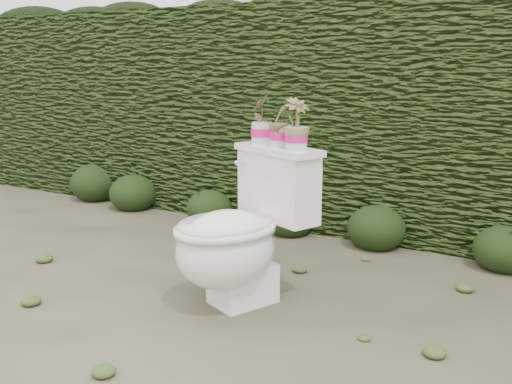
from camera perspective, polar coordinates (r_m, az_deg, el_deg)
The scene contains 12 objects.
ground at distance 3.07m, azimuth 0.09°, elevation -9.86°, with size 60.00×60.00×0.00m, color #686147.
hedge at distance 4.32m, azimuth 10.82°, elevation 7.42°, with size 8.00×1.00×1.60m, color #354A18.
toilet at distance 2.81m, azimuth -1.68°, elevation -4.38°, with size 0.69×0.80×0.78m.
potted_plant_left at distance 2.95m, azimuth 0.56°, elevation 7.23°, with size 0.13×0.09×0.24m, color #28832C.
potted_plant_center at distance 2.82m, azimuth 2.51°, elevation 6.88°, with size 0.13×0.10×0.23m, color #28832C.
potted_plant_right at distance 2.74m, azimuth 4.05°, elevation 6.65°, with size 0.13×0.13×0.23m, color #28832C.
liriope_clump_0 at distance 5.26m, azimuth -15.76°, elevation 1.19°, with size 0.44×0.44×0.35m, color #1F3111.
liriope_clump_1 at distance 4.84m, azimuth -12.19°, elevation 0.21°, with size 0.39×0.39×0.32m, color #1F3111.
liriope_clump_2 at distance 4.34m, azimuth -4.72°, elevation -1.24°, with size 0.35×0.35×0.28m, color #1F3111.
liriope_clump_3 at distance 4.03m, azimuth 3.49°, elevation -2.43°, with size 0.32×0.32×0.26m, color #1F3111.
liriope_clump_4 at distance 3.83m, azimuth 11.96°, elevation -3.15°, with size 0.38×0.38×0.31m, color #1F3111.
liriope_clump_5 at distance 3.66m, azimuth 23.61°, elevation -4.89°, with size 0.36×0.36×0.28m, color #1F3111.
Camera 1 is at (1.41, -2.46, 1.18)m, focal length 40.00 mm.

